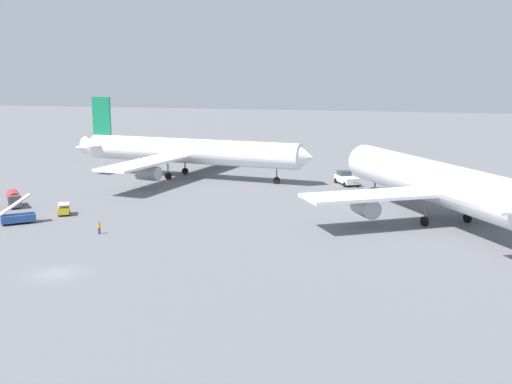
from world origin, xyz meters
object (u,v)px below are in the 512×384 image
Objects in this scene: gse_fuel_bowser_stubby at (14,198)px; ground_crew_ramp_agent_by_cones at (99,228)px; airliner_at_gate_left at (188,152)px; gse_baggage_cart_near_cluster at (64,209)px; pushback_tug at (346,178)px; gse_stair_truck_yellow at (18,216)px; airliner_being_pushed at (436,183)px.

gse_fuel_bowser_stubby is 24.00m from ground_crew_ramp_agent_by_cones.
gse_baggage_cart_near_cluster is at bearing -97.18° from airliner_at_gate_left.
pushback_tug is 1.90× the size of gse_stair_truck_yellow.
pushback_tug is 51.79m from gse_baggage_cart_near_cluster.
pushback_tug is at bearing 46.01° from gse_baggage_cart_near_cluster.
airliner_being_pushed reaches higher than pushback_tug.
pushback_tug is 2.80× the size of gse_baggage_cart_near_cluster.
pushback_tug is 58.56m from gse_stair_truck_yellow.
airliner_at_gate_left is 53.11m from airliner_being_pushed.
airliner_at_gate_left reaches higher than gse_stair_truck_yellow.
ground_crew_ramp_agent_by_cones is at bearing -7.39° from gse_stair_truck_yellow.
ground_crew_ramp_agent_by_cones is (13.72, -1.78, -0.21)m from gse_stair_truck_yellow.
gse_baggage_cart_near_cluster is 13.41m from ground_crew_ramp_agent_by_cones.
ground_crew_ramp_agent_by_cones is (-25.33, -45.42, -0.35)m from pushback_tug.
airliner_being_pushed is 9.48× the size of gse_stair_truck_yellow.
airliner_at_gate_left reaches higher than ground_crew_ramp_agent_by_cones.
gse_baggage_cart_near_cluster is at bearing 64.25° from gse_stair_truck_yellow.
airliner_being_pushed reaches higher than gse_fuel_bowser_stubby.
gse_stair_truck_yellow is 7.09m from gse_baggage_cart_near_cluster.
gse_baggage_cart_near_cluster is 1.98× the size of ground_crew_ramp_agent_by_cones.
airliner_being_pushed is 8.99× the size of gse_fuel_bowser_stubby.
gse_baggage_cart_near_cluster is 11.08m from gse_fuel_bowser_stubby.
ground_crew_ramp_agent_by_cones is (21.36, -10.91, -0.51)m from gse_fuel_bowser_stubby.
gse_baggage_cart_near_cluster is at bearing -14.40° from gse_fuel_bowser_stubby.
pushback_tug is at bearing 60.85° from ground_crew_ramp_agent_by_cones.
airliner_at_gate_left is at bearing -178.00° from pushback_tug.
gse_stair_truck_yellow is 2.92× the size of ground_crew_ramp_agent_by_cones.
airliner_at_gate_left is 36.71m from gse_baggage_cart_near_cluster.
airliner_being_pushed reaches higher than ground_crew_ramp_agent_by_cones.
airliner_at_gate_left is 1.16× the size of airliner_being_pushed.
ground_crew_ramp_agent_by_cones is (10.64, -8.16, -0.04)m from gse_baggage_cart_near_cluster.
gse_fuel_bowser_stubby is at bearing 165.60° from gse_baggage_cart_near_cluster.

